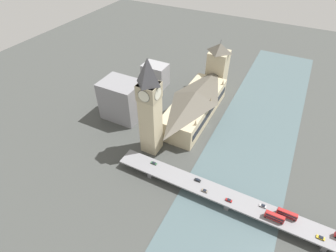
{
  "coord_description": "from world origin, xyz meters",
  "views": [
    {
      "loc": [
        -47.87,
        172.09,
        149.55
      ],
      "look_at": [
        23.25,
        34.16,
        17.34
      ],
      "focal_mm": 28.0,
      "sensor_mm": 36.0,
      "label": 1
    }
  ],
  "objects": [
    {
      "name": "ground_plane",
      "position": [
        0.0,
        0.0,
        0.0
      ],
      "size": [
        600.0,
        600.0,
        0.0
      ],
      "primitive_type": "plane",
      "color": "#424442"
    },
    {
      "name": "car_northbound_tail",
      "position": [
        -91.36,
        70.01,
        7.16
      ],
      "size": [
        4.34,
        1.94,
        1.35
      ],
      "color": "gold",
      "rests_on": "road_bridge"
    },
    {
      "name": "victoria_tower",
      "position": [
        17.83,
        -65.1,
        23.93
      ],
      "size": [
        18.74,
        18.74,
        51.86
      ],
      "color": "#C1B28E",
      "rests_on": "ground_plane"
    },
    {
      "name": "double_decker_bus_rear",
      "position": [
        -65.82,
        70.14,
        9.24
      ],
      "size": [
        11.18,
        2.6,
        5.03
      ],
      "color": "red",
      "rests_on": "road_bridge"
    },
    {
      "name": "city_block_west",
      "position": [
        75.87,
        -38.78,
        11.92
      ],
      "size": [
        24.78,
        18.31,
        23.85
      ],
      "color": "#939399",
      "rests_on": "ground_plane"
    },
    {
      "name": "river_water",
      "position": [
        -38.35,
        0.0,
        0.15
      ],
      "size": [
        64.7,
        360.0,
        0.3
      ],
      "primitive_type": "cube",
      "color": "#4C6066",
      "rests_on": "ground_plane"
    },
    {
      "name": "double_decker_bus_lead",
      "position": [
        -72.1,
        64.73,
        9.06
      ],
      "size": [
        11.63,
        2.51,
        4.67
      ],
      "color": "red",
      "rests_on": "road_bridge"
    },
    {
      "name": "car_southbound_lead",
      "position": [
        -38.38,
        70.03,
        7.16
      ],
      "size": [
        4.21,
        1.78,
        1.4
      ],
      "color": "maroon",
      "rests_on": "road_bridge"
    },
    {
      "name": "car_southbound_extra",
      "position": [
        18.93,
        64.83,
        7.12
      ],
      "size": [
        4.57,
        1.79,
        1.27
      ],
      "color": "#2D5638",
      "rests_on": "road_bridge"
    },
    {
      "name": "road_bridge",
      "position": [
        -38.35,
        67.44,
        5.31
      ],
      "size": [
        161.4,
        13.75,
        6.47
      ],
      "color": "slate",
      "rests_on": "ground_plane"
    },
    {
      "name": "clock_tower",
      "position": [
        31.38,
        46.15,
        41.6
      ],
      "size": [
        14.08,
        14.08,
        78.0
      ],
      "color": "#C1B28E",
      "rests_on": "ground_plane"
    },
    {
      "name": "city_block_center",
      "position": [
        75.73,
        21.24,
        17.51
      ],
      "size": [
        33.56,
        26.0,
        35.02
      ],
      "color": "gray",
      "rests_on": "ground_plane"
    },
    {
      "name": "car_southbound_mid",
      "position": [
        -22.16,
        70.31,
        7.11
      ],
      "size": [
        4.08,
        1.92,
        1.27
      ],
      "color": "slate",
      "rests_on": "road_bridge"
    },
    {
      "name": "parliament_hall",
      "position": [
        17.77,
        -8.0,
        13.11
      ],
      "size": [
        30.01,
        87.45,
        26.42
      ],
      "color": "#C1B28E",
      "rests_on": "ground_plane"
    },
    {
      "name": "car_southbound_tail",
      "position": [
        -14.88,
        64.42,
        7.2
      ],
      "size": [
        4.45,
        1.78,
        1.48
      ],
      "color": "black",
      "rests_on": "road_bridge"
    },
    {
      "name": "car_northbound_mid",
      "position": [
        -58.34,
        64.31,
        7.18
      ],
      "size": [
        4.09,
        1.84,
        1.44
      ],
      "color": "silver",
      "rests_on": "road_bridge"
    }
  ]
}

